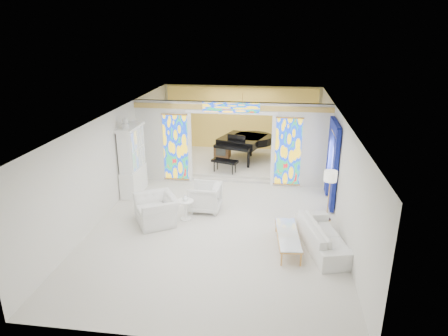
# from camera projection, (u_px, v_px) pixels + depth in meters

# --- Properties ---
(floor) EXTENTS (12.00, 12.00, 0.00)m
(floor) POSITION_uv_depth(u_px,v_px,m) (224.00, 205.00, 12.97)
(floor) COLOR beige
(floor) RESTS_ON ground
(ceiling) EXTENTS (7.00, 12.00, 0.02)m
(ceiling) POSITION_uv_depth(u_px,v_px,m) (224.00, 114.00, 11.96)
(ceiling) COLOR silver
(ceiling) RESTS_ON wall_back
(wall_back) EXTENTS (7.00, 0.02, 3.00)m
(wall_back) POSITION_uv_depth(u_px,v_px,m) (242.00, 119.00, 18.07)
(wall_back) COLOR silver
(wall_back) RESTS_ON floor
(wall_front) EXTENTS (7.00, 0.02, 3.00)m
(wall_front) POSITION_uv_depth(u_px,v_px,m) (177.00, 271.00, 6.87)
(wall_front) COLOR silver
(wall_front) RESTS_ON floor
(wall_left) EXTENTS (0.02, 12.00, 3.00)m
(wall_left) POSITION_uv_depth(u_px,v_px,m) (117.00, 156.00, 12.91)
(wall_left) COLOR silver
(wall_left) RESTS_ON floor
(wall_right) EXTENTS (0.02, 12.00, 3.00)m
(wall_right) POSITION_uv_depth(u_px,v_px,m) (339.00, 166.00, 12.03)
(wall_right) COLOR silver
(wall_right) RESTS_ON floor
(partition_wall) EXTENTS (7.00, 0.22, 3.00)m
(partition_wall) POSITION_uv_depth(u_px,v_px,m) (231.00, 139.00, 14.28)
(partition_wall) COLOR silver
(partition_wall) RESTS_ON floor
(stained_glass_left) EXTENTS (0.90, 0.04, 2.40)m
(stained_glass_left) POSITION_uv_depth(u_px,v_px,m) (176.00, 147.00, 14.56)
(stained_glass_left) COLOR gold
(stained_glass_left) RESTS_ON partition_wall
(stained_glass_right) EXTENTS (0.90, 0.04, 2.40)m
(stained_glass_right) POSITION_uv_depth(u_px,v_px,m) (288.00, 152.00, 14.04)
(stained_glass_right) COLOR gold
(stained_glass_right) RESTS_ON partition_wall
(stained_glass_transom) EXTENTS (2.00, 0.04, 0.34)m
(stained_glass_transom) POSITION_uv_depth(u_px,v_px,m) (231.00, 108.00, 13.79)
(stained_glass_transom) COLOR gold
(stained_glass_transom) RESTS_ON partition_wall
(alcove_platform) EXTENTS (6.80, 3.80, 0.18)m
(alcove_platform) POSITION_uv_depth(u_px,v_px,m) (237.00, 162.00, 16.77)
(alcove_platform) COLOR beige
(alcove_platform) RESTS_ON floor
(gold_curtain_back) EXTENTS (6.70, 0.10, 2.90)m
(gold_curtain_back) POSITION_uv_depth(u_px,v_px,m) (241.00, 120.00, 17.96)
(gold_curtain_back) COLOR #E6CC50
(gold_curtain_back) RESTS_ON wall_back
(chandelier) EXTENTS (0.48, 0.48, 0.30)m
(chandelier) POSITION_uv_depth(u_px,v_px,m) (242.00, 104.00, 15.82)
(chandelier) COLOR #CC9047
(chandelier) RESTS_ON ceiling
(blue_drapes) EXTENTS (0.14, 1.85, 2.65)m
(blue_drapes) POSITION_uv_depth(u_px,v_px,m) (333.00, 156.00, 12.67)
(blue_drapes) COLOR navy
(blue_drapes) RESTS_ON wall_right
(china_cabinet) EXTENTS (0.56, 1.46, 2.72)m
(china_cabinet) POSITION_uv_depth(u_px,v_px,m) (132.00, 161.00, 13.54)
(china_cabinet) COLOR white
(china_cabinet) RESTS_ON floor
(armchair_left) EXTENTS (1.59, 1.64, 0.82)m
(armchair_left) POSITION_uv_depth(u_px,v_px,m) (157.00, 210.00, 11.68)
(armchair_left) COLOR white
(armchair_left) RESTS_ON floor
(armchair_right) EXTENTS (0.99, 0.96, 0.87)m
(armchair_right) POSITION_uv_depth(u_px,v_px,m) (205.00, 197.00, 12.47)
(armchair_right) COLOR white
(armchair_right) RESTS_ON floor
(sofa) EXTENTS (1.48, 2.52, 0.69)m
(sofa) POSITION_uv_depth(u_px,v_px,m) (324.00, 236.00, 10.36)
(sofa) COLOR white
(sofa) RESTS_ON floor
(side_table) EXTENTS (0.56, 0.56, 0.61)m
(side_table) POSITION_uv_depth(u_px,v_px,m) (185.00, 207.00, 11.87)
(side_table) COLOR white
(side_table) RESTS_ON floor
(vase) EXTENTS (0.19, 0.19, 0.17)m
(vase) POSITION_uv_depth(u_px,v_px,m) (185.00, 198.00, 11.77)
(vase) COLOR white
(vase) RESTS_ON side_table
(coffee_table) EXTENTS (0.71, 1.86, 0.41)m
(coffee_table) POSITION_uv_depth(u_px,v_px,m) (288.00, 235.00, 10.34)
(coffee_table) COLOR white
(coffee_table) RESTS_ON floor
(floor_lamp) EXTENTS (0.43, 0.43, 1.55)m
(floor_lamp) POSITION_uv_depth(u_px,v_px,m) (330.00, 179.00, 11.52)
(floor_lamp) COLOR #CC9047
(floor_lamp) RESTS_ON floor
(grand_piano) EXTENTS (2.53, 3.20, 1.23)m
(grand_piano) POSITION_uv_depth(u_px,v_px,m) (247.00, 141.00, 16.50)
(grand_piano) COLOR black
(grand_piano) RESTS_ON alcove_platform
(tv_console) EXTENTS (0.68, 0.51, 0.72)m
(tv_console) POSITION_uv_depth(u_px,v_px,m) (222.00, 151.00, 16.30)
(tv_console) COLOR brown
(tv_console) RESTS_ON alcove_platform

